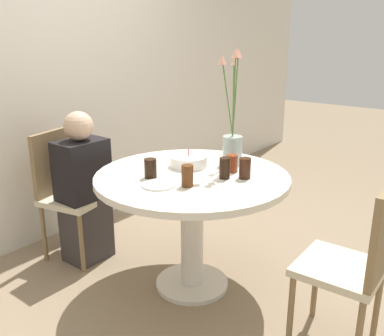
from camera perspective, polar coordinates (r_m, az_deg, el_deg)
name	(u,v)px	position (r m, az deg, el deg)	size (l,w,h in m)	color
ground_plane	(192,285)	(2.93, 0.00, -15.31)	(16.00, 16.00, 0.00)	#89755B
wall_back	(49,73)	(3.50, -18.49, 11.92)	(8.00, 0.05, 2.60)	silver
dining_table	(192,198)	(2.65, 0.00, -4.00)	(1.18, 1.18, 0.77)	silver
chair_right_flank	(66,187)	(3.22, -16.44, -2.41)	(0.48, 0.48, 0.93)	beige
chair_far_back	(357,259)	(2.29, 21.16, -11.23)	(0.41, 0.41, 0.93)	beige
birthday_cake	(189,161)	(2.74, -0.45, 0.93)	(0.24, 0.24, 0.12)	white
flower_vase	(232,138)	(2.74, 5.38, 4.05)	(0.24, 0.16, 0.74)	#9EB2AD
side_plate	(159,185)	(2.41, -4.49, -2.25)	(0.19, 0.19, 0.01)	silver
drink_glass_0	(245,168)	(2.52, 7.07, -0.03)	(0.07, 0.07, 0.12)	#33190C
drink_glass_1	(225,168)	(2.51, 4.37, -0.02)	(0.06, 0.06, 0.13)	black
drink_glass_2	(150,168)	(2.53, -5.56, -0.04)	(0.07, 0.07, 0.11)	black
drink_glass_3	(232,163)	(2.64, 5.35, 0.63)	(0.07, 0.07, 0.11)	maroon
drink_glass_4	(187,176)	(2.37, -0.62, -1.05)	(0.07, 0.07, 0.12)	#51280F
person_woman	(84,193)	(3.12, -14.22, -3.19)	(0.34, 0.24, 1.09)	#383333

